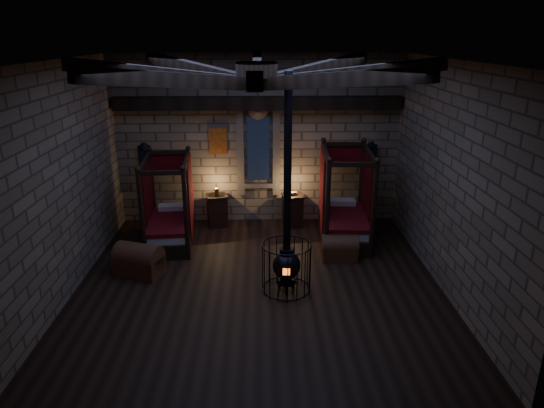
{
  "coord_description": "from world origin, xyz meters",
  "views": [
    {
      "loc": [
        0.05,
        -8.39,
        4.62
      ],
      "look_at": [
        0.27,
        0.6,
        1.45
      ],
      "focal_mm": 32.0,
      "sensor_mm": 36.0,
      "label": 1
    }
  ],
  "objects_px": {
    "bed_right": "(344,217)",
    "trunk_right": "(340,248)",
    "bed_left": "(170,222)",
    "stove": "(287,262)",
    "trunk_left": "(139,260)"
  },
  "relations": [
    {
      "from": "stove",
      "to": "trunk_left",
      "type": "bearing_deg",
      "value": 169.4
    },
    {
      "from": "bed_right",
      "to": "trunk_right",
      "type": "xyz_separation_m",
      "value": [
        -0.27,
        -1.12,
        -0.28
      ]
    },
    {
      "from": "trunk_right",
      "to": "stove",
      "type": "bearing_deg",
      "value": -130.9
    },
    {
      "from": "bed_right",
      "to": "trunk_right",
      "type": "relative_size",
      "value": 2.75
    },
    {
      "from": "bed_right",
      "to": "stove",
      "type": "height_order",
      "value": "stove"
    },
    {
      "from": "bed_left",
      "to": "trunk_left",
      "type": "height_order",
      "value": "bed_left"
    },
    {
      "from": "bed_left",
      "to": "bed_right",
      "type": "bearing_deg",
      "value": -3.13
    },
    {
      "from": "bed_right",
      "to": "trunk_left",
      "type": "relative_size",
      "value": 2.04
    },
    {
      "from": "bed_left",
      "to": "stove",
      "type": "distance_m",
      "value": 3.48
    },
    {
      "from": "trunk_left",
      "to": "stove",
      "type": "height_order",
      "value": "stove"
    },
    {
      "from": "bed_right",
      "to": "stove",
      "type": "xyz_separation_m",
      "value": [
        -1.49,
        -2.45,
        0.06
      ]
    },
    {
      "from": "bed_right",
      "to": "trunk_right",
      "type": "distance_m",
      "value": 1.19
    },
    {
      "from": "bed_left",
      "to": "stove",
      "type": "relative_size",
      "value": 0.49
    },
    {
      "from": "bed_left",
      "to": "trunk_right",
      "type": "relative_size",
      "value": 2.57
    },
    {
      "from": "bed_right",
      "to": "stove",
      "type": "bearing_deg",
      "value": -117.71
    }
  ]
}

